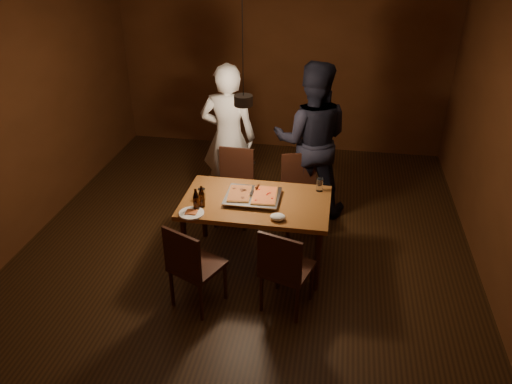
% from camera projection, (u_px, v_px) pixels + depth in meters
% --- Properties ---
extents(room_shell, '(6.00, 6.00, 6.00)m').
position_uv_depth(room_shell, '(244.00, 135.00, 4.93)').
color(room_shell, '#39220F').
rests_on(room_shell, ground).
extents(dining_table, '(1.50, 0.90, 0.75)m').
position_uv_depth(dining_table, '(256.00, 207.00, 5.12)').
color(dining_table, '#955826').
rests_on(dining_table, floor).
extents(chair_far_left, '(0.44, 0.44, 0.49)m').
position_uv_depth(chair_far_left, '(235.00, 179.00, 5.97)').
color(chair_far_left, '#38190F').
rests_on(chair_far_left, floor).
extents(chair_far_right, '(0.52, 0.52, 0.49)m').
position_uv_depth(chair_far_right, '(300.00, 185.00, 5.83)').
color(chair_far_right, '#38190F').
rests_on(chair_far_right, floor).
extents(chair_near_left, '(0.56, 0.56, 0.49)m').
position_uv_depth(chair_near_left, '(191.00, 261.00, 4.54)').
color(chair_near_left, '#38190F').
rests_on(chair_near_left, floor).
extents(chair_near_right, '(0.52, 0.52, 0.49)m').
position_uv_depth(chair_near_right, '(284.00, 264.00, 4.50)').
color(chair_near_right, '#38190F').
rests_on(chair_near_right, floor).
extents(pizza_tray, '(0.56, 0.46, 0.05)m').
position_uv_depth(pizza_tray, '(253.00, 197.00, 5.09)').
color(pizza_tray, silver).
rests_on(pizza_tray, dining_table).
extents(pizza_meat, '(0.25, 0.37, 0.02)m').
position_uv_depth(pizza_meat, '(240.00, 193.00, 5.10)').
color(pizza_meat, maroon).
rests_on(pizza_meat, pizza_tray).
extents(pizza_cheese, '(0.27, 0.40, 0.02)m').
position_uv_depth(pizza_cheese, '(265.00, 195.00, 5.06)').
color(pizza_cheese, gold).
rests_on(pizza_cheese, pizza_tray).
extents(spatula, '(0.11, 0.25, 0.04)m').
position_uv_depth(spatula, '(254.00, 193.00, 5.10)').
color(spatula, silver).
rests_on(spatula, pizza_tray).
extents(beer_bottle_a, '(0.06, 0.06, 0.23)m').
position_uv_depth(beer_bottle_a, '(196.00, 200.00, 4.86)').
color(beer_bottle_a, black).
rests_on(beer_bottle_a, dining_table).
extents(beer_bottle_b, '(0.06, 0.06, 0.23)m').
position_uv_depth(beer_bottle_b, '(202.00, 197.00, 4.92)').
color(beer_bottle_b, black).
rests_on(beer_bottle_b, dining_table).
extents(water_glass_left, '(0.08, 0.08, 0.12)m').
position_uv_depth(water_glass_left, '(202.00, 194.00, 5.08)').
color(water_glass_left, silver).
rests_on(water_glass_left, dining_table).
extents(water_glass_right, '(0.07, 0.07, 0.14)m').
position_uv_depth(water_glass_right, '(320.00, 185.00, 5.23)').
color(water_glass_right, silver).
rests_on(water_glass_right, dining_table).
extents(plate_slice, '(0.25, 0.25, 0.03)m').
position_uv_depth(plate_slice, '(191.00, 213.00, 4.85)').
color(plate_slice, white).
rests_on(plate_slice, dining_table).
extents(napkin, '(0.15, 0.12, 0.06)m').
position_uv_depth(napkin, '(278.00, 217.00, 4.74)').
color(napkin, white).
rests_on(napkin, dining_table).
extents(diner_white, '(0.69, 0.47, 1.84)m').
position_uv_depth(diner_white, '(228.00, 138.00, 6.10)').
color(diner_white, white).
rests_on(diner_white, floor).
extents(diner_dark, '(0.96, 0.76, 1.90)m').
position_uv_depth(diner_dark, '(311.00, 140.00, 5.95)').
color(diner_dark, black).
rests_on(diner_dark, floor).
extents(pendant_lamp, '(0.18, 0.18, 1.10)m').
position_uv_depth(pendant_lamp, '(243.00, 99.00, 4.75)').
color(pendant_lamp, black).
rests_on(pendant_lamp, ceiling).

